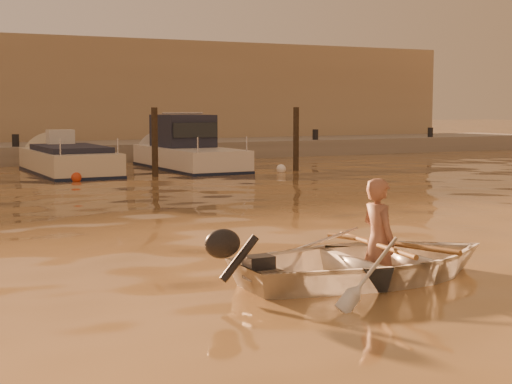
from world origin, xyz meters
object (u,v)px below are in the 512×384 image
dinghy (371,261)px  moored_boat_4 (189,150)px  moored_boat_3 (69,166)px  person (379,241)px

dinghy → moored_boat_4: moored_boat_4 is taller
moored_boat_3 → moored_boat_4: bearing=0.0°
person → moored_boat_3: person is taller
person → moored_boat_3: 16.13m
moored_boat_3 → dinghy: bearing=-91.2°
moored_boat_3 → moored_boat_4: 3.95m
person → moored_boat_4: bearing=-13.1°
person → moored_boat_3: (0.24, 16.13, -0.23)m
dinghy → person: (0.10, -0.00, 0.23)m
person → moored_boat_4: size_ratio=0.24×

